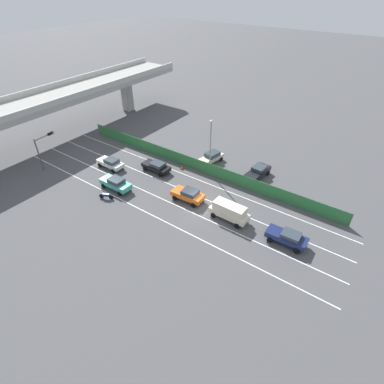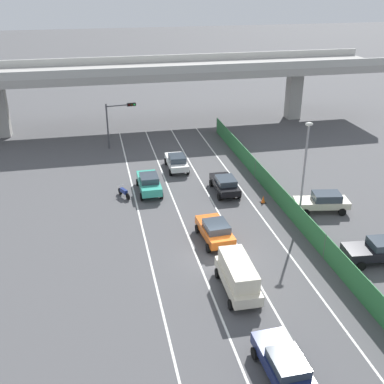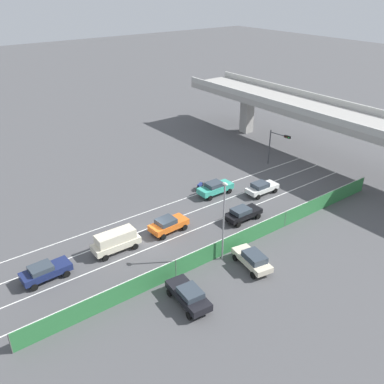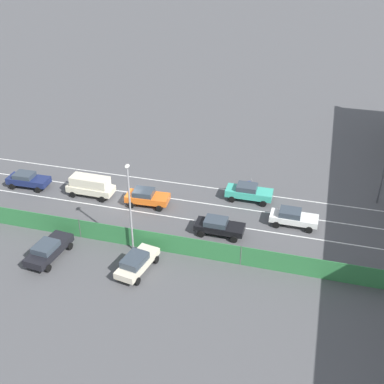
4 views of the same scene
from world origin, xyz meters
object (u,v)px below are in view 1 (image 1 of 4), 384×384
object	(u,v)px
car_sedan_black	(156,166)
parked_sedan_dark	(258,172)
car_van_cream	(229,211)
car_taxi_teal	(116,183)
car_sedan_navy	(287,237)
car_taxi_orange	(188,194)
parked_sedan_cream	(211,157)
traffic_cone	(182,167)
traffic_light	(44,145)
motorcycle	(106,196)
car_hatchback_white	(111,163)
street_lamp	(210,143)

from	to	relation	value
car_sedan_black	parked_sedan_dark	distance (m)	14.73
car_van_cream	car_taxi_teal	distance (m)	15.94
car_sedan_navy	car_sedan_black	size ratio (longest dim) A/B	1.01
car_taxi_orange	car_taxi_teal	size ratio (longest dim) A/B	0.93
car_taxi_teal	parked_sedan_cream	bearing A→B (deg)	-26.46
traffic_cone	traffic_light	bearing A→B (deg)	123.15
parked_sedan_cream	car_taxi_orange	bearing A→B (deg)	-164.25
car_sedan_black	car_taxi_teal	world-z (taller)	car_taxi_teal
motorcycle	traffic_cone	bearing A→B (deg)	-17.43
car_sedan_navy	car_taxi_teal	world-z (taller)	car_taxi_teal
motorcycle	parked_sedan_cream	bearing A→B (deg)	-21.16
car_sedan_navy	motorcycle	world-z (taller)	car_sedan_navy
car_sedan_navy	car_sedan_black	xyz separation A→B (m)	(3.01, 21.15, -0.03)
car_sedan_navy	traffic_cone	world-z (taller)	car_sedan_navy
car_hatchback_white	parked_sedan_dark	bearing A→B (deg)	-61.23
traffic_light	traffic_cone	xyz separation A→B (m)	(10.98, -16.81, -3.30)
car_sedan_navy	car_van_cream	world-z (taller)	car_van_cream
car_sedan_navy	car_taxi_teal	bearing A→B (deg)	98.99
car_sedan_navy	car_van_cream	size ratio (longest dim) A/B	0.92
car_taxi_orange	motorcycle	world-z (taller)	car_taxi_orange
car_taxi_teal	car_sedan_navy	bearing A→B (deg)	-81.01
car_hatchback_white	parked_sedan_dark	size ratio (longest dim) A/B	0.91
car_taxi_teal	car_hatchback_white	world-z (taller)	car_taxi_teal
car_sedan_navy	car_van_cream	distance (m)	7.14
car_sedan_black	parked_sedan_cream	distance (m)	8.59
motorcycle	parked_sedan_dark	distance (m)	21.23
parked_sedan_cream	street_lamp	xyz separation A→B (m)	(-2.67, -1.40, 3.97)
parked_sedan_cream	car_sedan_navy	bearing A→B (deg)	-121.69
car_sedan_black	car_taxi_orange	xyz separation A→B (m)	(-2.99, -7.94, 0.05)
parked_sedan_dark	car_taxi_orange	bearing A→B (deg)	154.43
car_taxi_teal	traffic_cone	world-z (taller)	car_taxi_teal
car_sedan_navy	traffic_cone	bearing A→B (deg)	72.98
car_hatchback_white	street_lamp	bearing A→B (deg)	-59.87
traffic_cone	car_taxi_teal	bearing A→B (deg)	155.46
car_hatchback_white	traffic_light	world-z (taller)	traffic_light
parked_sedan_dark	traffic_light	bearing A→B (deg)	120.01
car_taxi_orange	car_van_cream	bearing A→B (deg)	-91.44
car_van_cream	traffic_light	world-z (taller)	traffic_light
car_taxi_teal	car_sedan_black	bearing A→B (deg)	-13.15
car_taxi_orange	parked_sedan_cream	world-z (taller)	car_taxi_orange
parked_sedan_dark	street_lamp	xyz separation A→B (m)	(-3.04, 6.27, 3.97)
car_van_cream	parked_sedan_dark	size ratio (longest dim) A/B	1.00
street_lamp	traffic_cone	xyz separation A→B (m)	(-1.55, 3.88, -4.56)
car_hatchback_white	parked_sedan_cream	xyz separation A→B (m)	(10.10, -11.40, 0.03)
car_van_cream	parked_sedan_dark	bearing A→B (deg)	6.53
car_van_cream	car_sedan_black	distance (m)	14.37
car_hatchback_white	motorcycle	bearing A→B (deg)	-137.00
car_hatchback_white	car_van_cream	bearing A→B (deg)	-89.74
car_sedan_black	car_taxi_orange	size ratio (longest dim) A/B	1.02
street_lamp	car_taxi_orange	bearing A→B (deg)	-169.14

